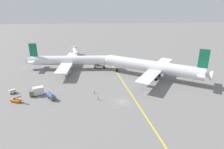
% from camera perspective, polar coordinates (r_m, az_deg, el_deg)
% --- Properties ---
extents(ground_plane, '(600.00, 600.00, 0.00)m').
position_cam_1_polar(ground_plane, '(78.75, 2.99, -7.89)').
color(ground_plane, slate).
extents(taxiway_stripe, '(14.57, 119.23, 0.01)m').
position_cam_1_polar(taxiway_stripe, '(88.16, 4.90, -4.69)').
color(taxiway_stripe, yellow).
rests_on(taxiway_stripe, ground).
extents(airliner_at_gate_left, '(52.62, 42.26, 15.17)m').
position_cam_1_polar(airliner_at_gate_left, '(117.43, -11.77, 4.03)').
color(airliner_at_gate_left, white).
rests_on(airliner_at_gate_left, ground).
extents(airliner_being_pushed, '(49.66, 39.91, 17.69)m').
position_cam_1_polar(airliner_being_pushed, '(102.70, 11.73, 2.22)').
color(airliner_being_pushed, silver).
rests_on(airliner_being_pushed, ground).
extents(pushback_tug, '(8.12, 5.99, 3.04)m').
position_cam_1_polar(pushback_tug, '(117.20, -3.91, 2.47)').
color(pushback_tug, white).
rests_on(pushback_tug, ground).
extents(gse_fuel_bowser_stubby, '(4.40, 5.07, 2.40)m').
position_cam_1_polar(gse_fuel_bowser_stubby, '(83.81, -17.29, -6.00)').
color(gse_fuel_bowser_stubby, '#2D5199').
rests_on(gse_fuel_bowser_stubby, ground).
extents(gse_belt_loader_portside, '(5.02, 3.19, 3.02)m').
position_cam_1_polar(gse_belt_loader_portside, '(86.72, -26.15, -6.72)').
color(gse_belt_loader_portside, orange).
rests_on(gse_belt_loader_portside, ground).
extents(gse_baggage_cart_near_cluster, '(3.14, 2.84, 1.71)m').
position_cam_1_polar(gse_baggage_cart_near_cluster, '(95.31, -26.98, -4.43)').
color(gse_baggage_cart_near_cluster, silver).
rests_on(gse_baggage_cart_near_cluster, ground).
extents(gse_catering_truck_tall, '(6.31, 4.47, 3.50)m').
position_cam_1_polar(gse_catering_truck_tall, '(89.02, -21.03, -4.57)').
color(gse_catering_truck_tall, '#666B4C').
rests_on(gse_catering_truck_tall, ground).
extents(ground_crew_marshaller_foreground, '(0.36, 0.50, 1.72)m').
position_cam_1_polar(ground_crew_marshaller_foreground, '(79.79, -4.05, -6.79)').
color(ground_crew_marshaller_foreground, '#4C4C51').
rests_on(ground_crew_marshaller_foreground, ground).
extents(ground_crew_ramp_agent_by_cones, '(0.36, 0.36, 1.71)m').
position_cam_1_polar(ground_crew_ramp_agent_by_cones, '(85.14, -5.20, -4.99)').
color(ground_crew_ramp_agent_by_cones, '#4C4C51').
rests_on(ground_crew_ramp_agent_by_cones, ground).
extents(jet_bridge, '(7.21, 19.97, 5.90)m').
position_cam_1_polar(jet_bridge, '(143.87, -10.61, 6.73)').
color(jet_bridge, '#B7B7BC').
rests_on(jet_bridge, ground).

